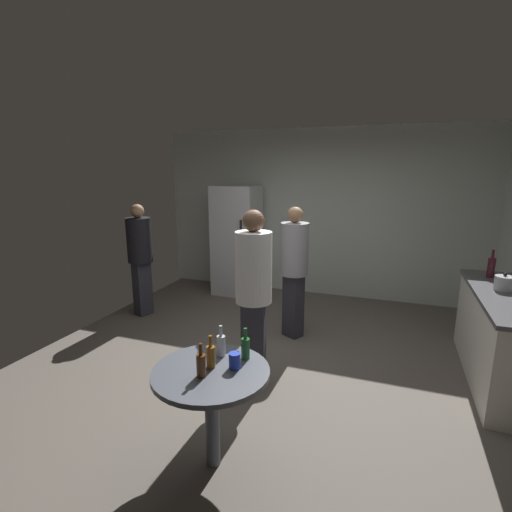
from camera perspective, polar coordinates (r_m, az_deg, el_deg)
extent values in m
cube|color=#5B544C|center=(4.30, 1.67, -16.45)|extent=(5.20, 5.20, 0.10)
cube|color=beige|center=(6.34, 9.26, 6.31)|extent=(5.32, 0.06, 2.70)
cube|color=silver|center=(6.36, -2.86, 2.37)|extent=(0.70, 0.65, 1.80)
cube|color=#262628|center=(5.95, -2.26, 2.55)|extent=(0.03, 0.03, 0.60)
cube|color=beige|center=(4.49, 33.30, -10.54)|extent=(0.60, 1.76, 0.86)
cube|color=#4C4C51|center=(4.35, 34.02, -5.05)|extent=(0.64, 1.80, 0.04)
cylinder|color=#B2B2B7|center=(4.43, 33.17, -3.43)|extent=(0.17, 0.17, 0.14)
sphere|color=black|center=(4.41, 33.31, -2.33)|extent=(0.04, 0.04, 0.04)
cylinder|color=#3F141E|center=(4.87, 31.78, -1.49)|extent=(0.08, 0.08, 0.22)
cylinder|color=#3F141E|center=(4.83, 31.99, 0.29)|extent=(0.03, 0.03, 0.09)
cylinder|color=#4C515B|center=(2.90, -6.57, -23.24)|extent=(0.10, 0.10, 0.70)
cylinder|color=#4C515B|center=(2.70, -6.78, -16.91)|extent=(0.80, 0.80, 0.03)
cylinder|color=#8C5919|center=(2.68, -6.81, -14.80)|extent=(0.06, 0.06, 0.15)
cylinder|color=#8C5919|center=(2.63, -6.87, -12.58)|extent=(0.02, 0.02, 0.08)
cylinder|color=#593314|center=(2.59, -8.22, -15.96)|extent=(0.06, 0.06, 0.15)
cylinder|color=#593314|center=(2.54, -8.31, -13.68)|extent=(0.02, 0.02, 0.08)
cylinder|color=#26662D|center=(2.78, -1.59, -13.71)|extent=(0.06, 0.06, 0.15)
cylinder|color=#26662D|center=(2.73, -1.61, -11.55)|extent=(0.02, 0.02, 0.08)
cylinder|color=silver|center=(2.83, -5.26, -13.26)|extent=(0.06, 0.06, 0.15)
cylinder|color=silver|center=(2.78, -5.31, -11.13)|extent=(0.02, 0.02, 0.08)
cylinder|color=blue|center=(2.67, -3.22, -15.40)|extent=(0.08, 0.08, 0.11)
cube|color=#2D2D38|center=(5.70, -16.65, -4.64)|extent=(0.23, 0.26, 0.78)
cylinder|color=black|center=(5.54, -17.11, 2.31)|extent=(0.43, 0.43, 0.62)
sphere|color=tan|center=(5.49, -17.39, 6.46)|extent=(0.19, 0.19, 0.19)
cube|color=#2D2D38|center=(3.76, -0.35, -12.91)|extent=(0.25, 0.21, 0.84)
cylinder|color=white|center=(3.50, -0.37, -1.73)|extent=(0.39, 0.39, 0.66)
sphere|color=brown|center=(3.41, -0.38, 5.31)|extent=(0.20, 0.20, 0.20)
cube|color=#2D2D38|center=(4.79, 5.60, -7.38)|extent=(0.27, 0.25, 0.80)
cylinder|color=gray|center=(4.60, 5.79, 1.05)|extent=(0.46, 0.46, 0.63)
sphere|color=#8C6647|center=(4.53, 5.91, 6.16)|extent=(0.19, 0.19, 0.19)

